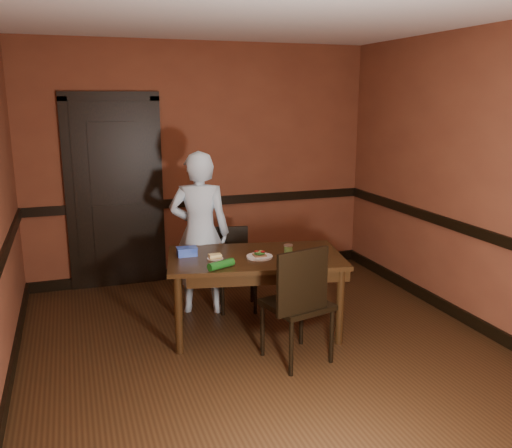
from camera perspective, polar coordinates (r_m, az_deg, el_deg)
floor at (r=4.61m, az=1.46°, el=-13.77°), size 4.00×4.50×0.01m
ceiling at (r=4.15m, az=1.69°, el=21.61°), size 4.00×4.50×0.01m
wall_back at (r=6.31m, az=-5.67°, el=6.42°), size 4.00×0.02×2.70m
wall_front at (r=2.28m, az=21.98°, el=-6.90°), size 4.00×0.02×2.70m
wall_right at (r=5.22m, az=22.65°, el=4.02°), size 0.02×4.50×2.70m
dado_back at (r=6.36m, az=-5.54°, el=2.38°), size 4.00×0.03×0.10m
dado_right at (r=5.29m, az=22.10°, el=-0.79°), size 0.03×4.50×0.10m
baseboard_back at (r=6.57m, az=-5.38°, el=-4.83°), size 4.00×0.03×0.12m
baseboard_left at (r=4.39m, az=-24.67°, el=-15.72°), size 0.03×4.50×0.12m
baseboard_right at (r=5.54m, az=21.34°, el=-9.25°), size 0.03×4.50×0.12m
door at (r=6.16m, az=-14.63°, el=3.46°), size 1.05×0.07×2.20m
dining_table at (r=4.93m, az=-0.07°, el=-7.36°), size 1.68×1.15×0.72m
chair_far at (r=5.43m, az=-1.94°, el=-4.83°), size 0.46×0.46×0.82m
chair_near at (r=4.39m, az=4.36°, el=-8.20°), size 0.55×0.55×0.99m
person at (r=5.30m, az=-5.93°, el=-0.97°), size 0.67×0.54×1.60m
sandwich_plate at (r=4.76m, az=0.37°, el=-3.36°), size 0.23×0.23×0.06m
sauce_jar at (r=4.84m, az=3.41°, el=-2.71°), size 0.08×0.08×0.09m
cheese_saucer at (r=4.72m, az=-4.33°, el=-3.50°), size 0.14×0.14×0.04m
food_tub at (r=4.84m, az=-7.28°, el=-2.89°), size 0.18×0.13×0.08m
wrapped_veg at (r=4.46m, az=-3.69°, el=-4.28°), size 0.25×0.16×0.07m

